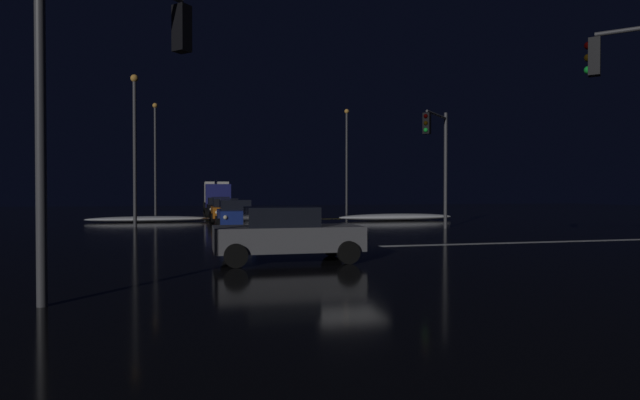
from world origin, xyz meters
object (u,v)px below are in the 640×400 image
sedan_red (220,205)px  streetlamp_left_near (135,139)px  box_truck (217,195)px  sedan_gray_crossing (286,234)px  streetlamp_right_far (347,154)px  sedan_blue (235,214)px  streetlamp_left_far (155,151)px  traffic_signal_sw (108,63)px  sedan_black (219,207)px  traffic_signal_ne (438,148)px  sedan_orange (225,210)px

sedan_red → streetlamp_left_near: (-5.59, -16.95, 4.22)m
box_truck → sedan_gray_crossing: size_ratio=1.91×
sedan_gray_crossing → streetlamp_right_far: (11.54, 32.43, 4.85)m
sedan_blue → streetlamp_left_far: streetlamp_left_far is taller
streetlamp_left_near → traffic_signal_sw: bearing=-85.3°
sedan_red → streetlamp_left_near: bearing=-108.3°
sedan_blue → streetlamp_right_far: 22.51m
traffic_signal_sw → streetlamp_right_far: 39.51m
box_truck → streetlamp_right_far: 14.85m
sedan_blue → sedan_black: bearing=91.4°
traffic_signal_ne → streetlamp_left_far: (-15.78, 22.10, 1.27)m
sedan_gray_crossing → streetlamp_left_far: streetlamp_left_far is taller
box_truck → streetlamp_left_near: streetlamp_left_near is taller
sedan_black → box_truck: bearing=88.2°
sedan_black → traffic_signal_ne: traffic_signal_ne is taller
sedan_red → sedan_gray_crossing: bearing=-89.6°
streetlamp_left_near → sedan_red: bearing=71.7°
sedan_blue → box_truck: bearing=89.8°
traffic_signal_ne → sedan_red: bearing=113.9°
sedan_orange → box_truck: (0.26, 19.92, 0.91)m
box_truck → sedan_gray_crossing: bearing=-89.6°
streetlamp_left_near → sedan_gray_crossing: bearing=-70.4°
sedan_gray_crossing → streetlamp_right_far: 34.76m
sedan_blue → streetlamp_left_far: 19.83m
sedan_red → sedan_gray_crossing: (0.26, -33.38, 0.00)m
traffic_signal_ne → streetlamp_left_far: size_ratio=0.65×
sedan_black → streetlamp_right_far: streetlamp_right_far is taller
sedan_gray_crossing → streetlamp_left_near: (-5.85, 16.43, 4.22)m
sedan_orange → streetlamp_left_near: 7.96m
sedan_blue → sedan_orange: (-0.14, 6.61, 0.00)m
box_truck → traffic_signal_sw: (-3.91, -44.30, 2.80)m
sedan_black → traffic_signal_sw: size_ratio=0.65×
box_truck → sedan_red: bearing=-89.8°
streetlamp_left_far → sedan_gray_crossing: bearing=-79.8°
sedan_blue → box_truck: (0.11, 26.54, 0.91)m
sedan_orange → streetlamp_right_far: streetlamp_right_far is taller
sedan_blue → sedan_red: 19.41m
sedan_black → streetlamp_right_far: size_ratio=0.44×
traffic_signal_sw → traffic_signal_ne: 19.97m
sedan_red → traffic_signal_sw: (-3.93, -37.17, 3.71)m
streetlamp_left_far → sedan_blue: bearing=-73.5°
sedan_blue → traffic_signal_sw: traffic_signal_sw is taller
sedan_blue → streetlamp_left_far: (-5.46, 18.46, 4.78)m
sedan_blue → traffic_signal_sw: size_ratio=0.65×
sedan_blue → streetlamp_right_far: bearing=57.1°
box_truck → streetlamp_right_far: size_ratio=0.84×
streetlamp_left_near → sedan_blue: bearing=-24.3°
traffic_signal_ne → sedan_black: bearing=122.8°
sedan_orange → traffic_signal_ne: (10.47, -10.26, 3.51)m
sedan_blue → sedan_gray_crossing: same height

